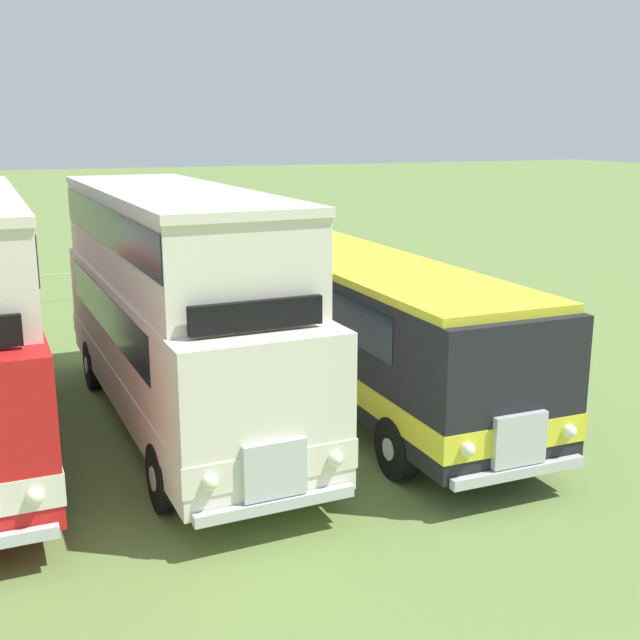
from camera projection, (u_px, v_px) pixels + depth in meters
bus_sixth_in_row at (175, 299)px, 14.80m from camera, size 2.91×9.98×4.49m
bus_seventh_in_row at (366, 320)px, 16.15m from camera, size 2.68×10.31×2.99m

